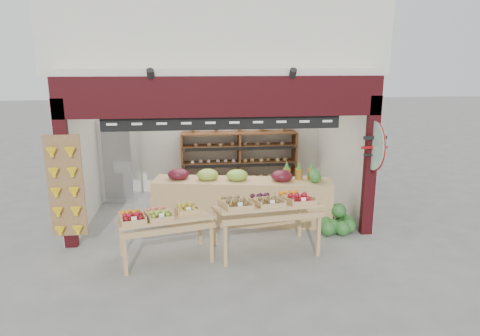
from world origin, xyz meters
name	(u,v)px	position (x,y,z in m)	size (l,w,h in m)	color
ground	(220,219)	(0.00, 0.00, 0.00)	(60.00, 60.00, 0.00)	slate
shop_structure	(214,30)	(0.00, 1.61, 3.92)	(6.36, 5.12, 5.40)	beige
banana_board	(65,189)	(-2.73, -1.17, 1.12)	(0.60, 0.15, 1.80)	#986E45
gift_sign	(374,146)	(2.75, -1.15, 1.75)	(0.04, 0.93, 0.92)	#A9D4BD
back_shelving	(239,148)	(0.61, 1.96, 1.12)	(2.90, 0.47, 1.80)	brown
refrigerator	(120,160)	(-2.27, 1.64, 0.97)	(0.76, 0.76, 1.95)	silver
cardboard_stack	(173,203)	(-0.99, 0.41, 0.27)	(1.01, 0.73, 0.73)	beige
mid_counter	(241,199)	(0.42, -0.19, 0.49)	(3.67, 1.32, 1.12)	#D9B76F
display_table_left	(158,217)	(-1.14, -1.75, 0.75)	(1.66, 1.16, 0.97)	#D9B76F
display_table_right	(266,204)	(0.69, -1.59, 0.87)	(1.85, 1.18, 1.09)	#D9B76F
watermelon_pile	(336,221)	(2.21, -0.88, 0.20)	(0.78, 0.73, 0.56)	#1A501D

